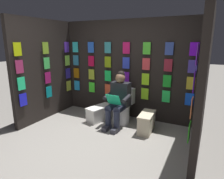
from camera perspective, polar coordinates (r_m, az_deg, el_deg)
The scene contains 8 objects.
ground_plane at distance 3.51m, azimuth -8.21°, elevation -17.12°, with size 30.00×30.00×0.00m, color gray.
display_wall_back at distance 4.68m, azimuth 4.47°, elevation 5.78°, with size 3.38×0.14×2.29m.
display_wall_left at distance 3.39m, azimuth 25.00°, elevation 1.40°, with size 0.14×1.80×2.29m.
display_wall_right at distance 4.85m, azimuth -18.98°, elevation 5.36°, with size 0.14×1.80×2.29m.
toilet at distance 4.46m, azimuth 3.10°, elevation -5.41°, with size 0.41×0.56×0.77m.
person_reading at distance 4.18m, azimuth 1.82°, elevation -2.79°, with size 0.53×0.69×1.19m.
comic_longbox_near at distance 4.10m, azimuth 10.01°, elevation -9.40°, with size 0.29×0.60×0.39m.
comic_longbox_far at distance 4.63m, azimuth -3.52°, elevation -6.81°, with size 0.46×0.72×0.33m.
Camera 1 is at (-1.78, 2.43, 1.80)m, focal length 31.46 mm.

